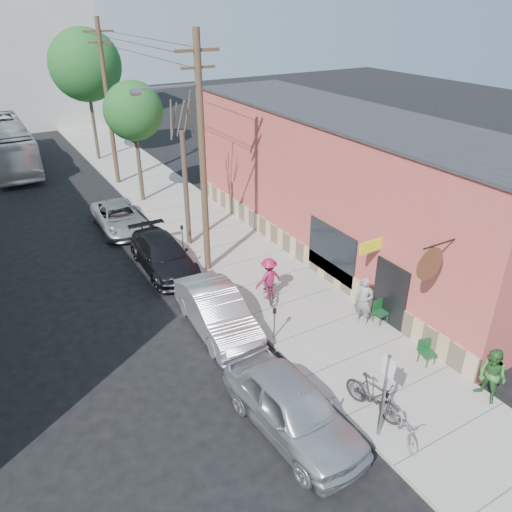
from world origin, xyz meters
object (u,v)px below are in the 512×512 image
parked_bike_b (405,425)px  car_0 (292,407)px  parking_meter_far (182,233)px  bus (9,145)px  cyclist (269,279)px  car_2 (163,255)px  sign_post (385,389)px  utility_pole_near (201,155)px  tree_leafy_mid (133,111)px  car_3 (119,218)px  tree_leafy_far (85,65)px  patron_grey (364,301)px  patio_chair_b (428,353)px  car_1 (217,311)px  parked_bike_a (373,396)px  patron_green (492,376)px  patio_chair_a (381,313)px  parking_meter_near (275,318)px  tree_bare (186,190)px

parked_bike_b → car_0: size_ratio=0.33×
parking_meter_far → bus: bus is taller
cyclist → parking_meter_far: bearing=-78.2°
parked_bike_b → car_2: car_2 is taller
sign_post → bus: bearing=99.4°
utility_pole_near → car_2: utility_pole_near is taller
cyclist → bus: (-6.58, 25.16, 0.57)m
car_0 → bus: size_ratio=0.43×
tree_leafy_mid → car_3: size_ratio=1.45×
tree_leafy_mid → car_0: 20.27m
tree_leafy_far → sign_post: bearing=-90.8°
cyclist → bus: bus is taller
patron_grey → cyclist: patron_grey is taller
patio_chair_b → bus: size_ratio=0.08×
tree_leafy_mid → car_1: bearing=-98.0°
cyclist → car_2: 5.45m
tree_leafy_far → car_0: 30.43m
tree_leafy_far → parked_bike_a: bearing=-90.0°
patio_chair_b → patron_green: (0.27, -2.14, 0.47)m
tree_leafy_mid → bus: size_ratio=0.60×
patron_green → parked_bike_b: (-3.26, 0.22, -0.47)m
patio_chair_b → patron_green: 2.21m
cyclist → parked_bike_a: cyclist is taller
bus → patio_chair_a: bearing=-71.7°
tree_leafy_far → car_0: bearing=-94.5°
patron_green → bus: bus is taller
patio_chair_b → car_0: 5.45m
parked_bike_a → parking_meter_far: bearing=81.9°
sign_post → cyclist: 7.83m
patio_chair_b → patio_chair_a: bearing=98.5°
patio_chair_a → car_0: (-5.76, -2.56, 0.26)m
car_3 → bus: 15.45m
parking_meter_near → car_3: bearing=98.4°
parking_meter_near → parked_bike_a: 4.57m
tree_leafy_far → patron_green: tree_leafy_far is taller
parking_meter_far → tree_bare: (0.55, 0.51, 1.97)m
tree_leafy_mid → parked_bike_a: tree_leafy_mid is taller
patron_green → parked_bike_b: patron_green is taller
tree_bare → patio_chair_a: tree_bare is taller
parked_bike_a → car_3: (-2.41, 17.07, -0.08)m
cyclist → patron_green: bearing=107.5°
patio_chair_b → car_3: car_3 is taller
car_1 → car_3: car_1 is taller
parked_bike_a → utility_pole_near: bearing=81.7°
parking_meter_near → car_3: (-1.86, 12.54, -0.32)m
sign_post → parked_bike_b: (0.54, -0.42, -1.24)m
tree_bare → parked_bike_a: tree_bare is taller
parking_meter_near → car_1: size_ratio=0.25×
patron_grey → parking_meter_near: bearing=-127.4°
parking_meter_near → patio_chair_a: (3.95, -1.23, -0.39)m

